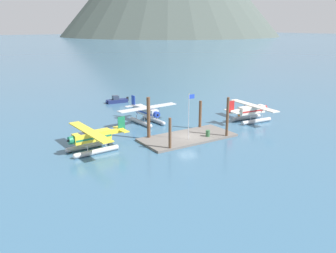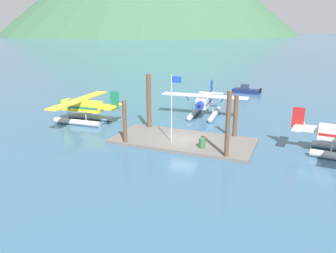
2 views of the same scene
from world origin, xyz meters
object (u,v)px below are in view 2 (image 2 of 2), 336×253
(boat_navy_open_north, at_px, (246,90))
(fuel_drum, at_px, (202,143))
(seaplane_yellow_port_fwd, at_px, (82,109))
(seaplane_silver_bow_centre, at_px, (205,104))
(flagpole, at_px, (173,101))

(boat_navy_open_north, bearing_deg, fuel_drum, -88.40)
(seaplane_yellow_port_fwd, xyz_separation_m, boat_navy_open_north, (14.60, 24.60, -1.09))
(seaplane_silver_bow_centre, bearing_deg, boat_navy_open_north, 82.16)
(fuel_drum, height_order, seaplane_yellow_port_fwd, seaplane_yellow_port_fwd)
(flagpole, height_order, seaplane_silver_bow_centre, flagpole)
(flagpole, relative_size, seaplane_yellow_port_fwd, 0.60)
(flagpole, bearing_deg, fuel_drum, -7.26)
(seaplane_silver_bow_centre, relative_size, boat_navy_open_north, 2.14)
(seaplane_silver_bow_centre, bearing_deg, fuel_drum, -75.05)
(fuel_drum, bearing_deg, flagpole, 172.74)
(fuel_drum, distance_m, seaplane_yellow_port_fwd, 15.87)
(fuel_drum, xyz_separation_m, seaplane_yellow_port_fwd, (-15.39, 3.79, 0.84))
(seaplane_yellow_port_fwd, bearing_deg, seaplane_silver_bow_centre, 32.47)
(seaplane_yellow_port_fwd, relative_size, boat_navy_open_north, 2.14)
(flagpole, height_order, boat_navy_open_north, flagpole)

